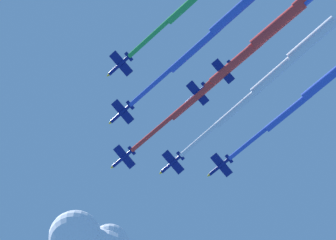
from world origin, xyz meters
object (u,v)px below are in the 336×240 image
Objects in this scene: jet_starboard_mid at (327,78)px; jet_lead at (238,60)px; jet_starboard_inner at (276,72)px; jet_port_inner at (238,9)px.

jet_lead is at bearing -47.77° from jet_starboard_mid.
jet_lead is 12.48m from jet_starboard_inner.
jet_starboard_mid is at bearing 128.02° from jet_starboard_inner.
jet_starboard_inner is 1.00× the size of jet_starboard_mid.
jet_starboard_mid is (-10.15, 12.99, 1.39)m from jet_starboard_inner.
jet_starboard_mid is (-33.67, 13.69, 2.06)m from jet_port_inner.
jet_port_inner is 23.54m from jet_starboard_inner.
jet_starboard_mid is (-19.38, 21.35, 0.50)m from jet_lead.
jet_starboard_inner is (-9.23, 8.36, -0.89)m from jet_lead.
jet_starboard_inner is 16.54m from jet_starboard_mid.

